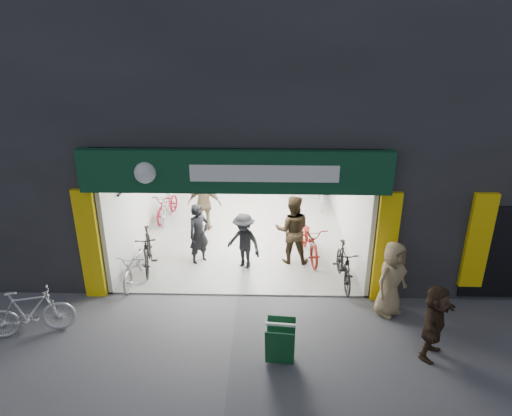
{
  "coord_description": "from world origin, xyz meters",
  "views": [
    {
      "loc": [
        0.66,
        -8.95,
        5.88
      ],
      "look_at": [
        0.39,
        1.5,
        1.58
      ],
      "focal_mm": 32.0,
      "sensor_mm": 36.0,
      "label": 1
    }
  ],
  "objects_px": {
    "pedestrian_near": "(391,279)",
    "parked_bike": "(30,312)",
    "bike_left_front": "(135,265)",
    "sandwich_board": "(280,341)",
    "bike_right_front": "(344,265)"
  },
  "relations": [
    {
      "from": "parked_bike",
      "to": "sandwich_board",
      "type": "height_order",
      "value": "parked_bike"
    },
    {
      "from": "parked_bike",
      "to": "pedestrian_near",
      "type": "relative_size",
      "value": 1.01
    },
    {
      "from": "bike_right_front",
      "to": "pedestrian_near",
      "type": "relative_size",
      "value": 1.0
    },
    {
      "from": "bike_right_front",
      "to": "sandwich_board",
      "type": "xyz_separation_m",
      "value": [
        -1.57,
        -2.77,
        -0.06
      ]
    },
    {
      "from": "pedestrian_near",
      "to": "sandwich_board",
      "type": "height_order",
      "value": "pedestrian_near"
    },
    {
      "from": "parked_bike",
      "to": "sandwich_board",
      "type": "xyz_separation_m",
      "value": [
        4.97,
        -0.68,
        -0.06
      ]
    },
    {
      "from": "parked_bike",
      "to": "pedestrian_near",
      "type": "xyz_separation_m",
      "value": [
        7.34,
        0.92,
        0.33
      ]
    },
    {
      "from": "bike_left_front",
      "to": "parked_bike",
      "type": "distance_m",
      "value": 2.59
    },
    {
      "from": "pedestrian_near",
      "to": "parked_bike",
      "type": "bearing_deg",
      "value": 149.19
    },
    {
      "from": "bike_left_front",
      "to": "pedestrian_near",
      "type": "bearing_deg",
      "value": -9.0
    },
    {
      "from": "pedestrian_near",
      "to": "bike_left_front",
      "type": "bearing_deg",
      "value": 130.67
    },
    {
      "from": "bike_left_front",
      "to": "sandwich_board",
      "type": "bearing_deg",
      "value": -36.51
    },
    {
      "from": "bike_left_front",
      "to": "bike_right_front",
      "type": "height_order",
      "value": "bike_right_front"
    },
    {
      "from": "parked_bike",
      "to": "pedestrian_near",
      "type": "distance_m",
      "value": 7.4
    },
    {
      "from": "bike_left_front",
      "to": "pedestrian_near",
      "type": "distance_m",
      "value": 5.93
    }
  ]
}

